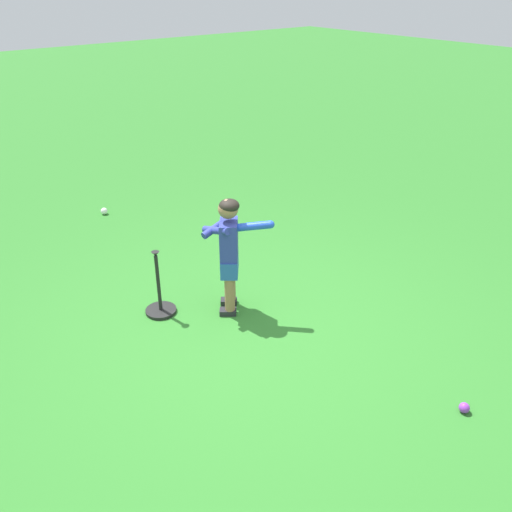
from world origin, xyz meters
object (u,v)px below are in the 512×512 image
object	(u,v)px
play_ball_behind_batter	(464,408)
batting_tee	(160,302)
child_batter	(229,246)
play_ball_near_batter	(104,211)

from	to	relation	value
play_ball_behind_batter	batting_tee	distance (m)	2.65
child_batter	play_ball_near_batter	world-z (taller)	child_batter
child_batter	play_ball_behind_batter	world-z (taller)	child_batter
child_batter	play_ball_behind_batter	xyz separation A→B (m)	(2.08, 0.50, -0.61)
child_batter	batting_tee	world-z (taller)	child_batter
play_ball_behind_batter	play_ball_near_batter	xyz separation A→B (m)	(-4.84, -0.45, 0.00)
play_ball_behind_batter	batting_tee	world-z (taller)	batting_tee
play_ball_near_batter	batting_tee	bearing A→B (deg)	-13.31
child_batter	batting_tee	size ratio (longest dim) A/B	1.74
play_ball_near_batter	batting_tee	xyz separation A→B (m)	(2.40, -0.57, 0.06)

